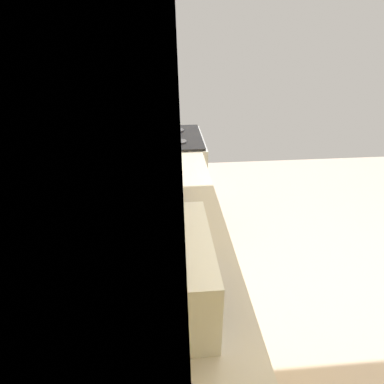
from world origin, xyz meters
name	(u,v)px	position (x,y,z in m)	size (l,w,h in m)	color
ground_plane	(377,354)	(0.00, 0.00, 0.00)	(6.38, 6.38, 0.00)	beige
wall_back	(74,156)	(0.00, 1.66, 1.41)	(4.11, 0.12, 2.82)	#E5CF76
counter_run	(173,380)	(-0.37, 1.30, 0.46)	(3.23, 0.64, 0.92)	#EAD777
upper_cabinets	(102,58)	(-0.37, 1.45, 1.82)	(2.21, 0.31, 0.63)	#E6D07A
oven_range	(167,184)	(1.60, 1.27, 0.48)	(0.71, 0.68, 1.10)	#B7BABF
microwave	(163,272)	(-0.35, 1.32, 1.07)	(0.54, 0.37, 0.29)	white
bowl	(168,166)	(0.91, 1.26, 0.96)	(0.15, 0.15, 0.06)	gold
kettle	(171,191)	(0.43, 1.26, 1.01)	(0.19, 0.14, 0.19)	black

